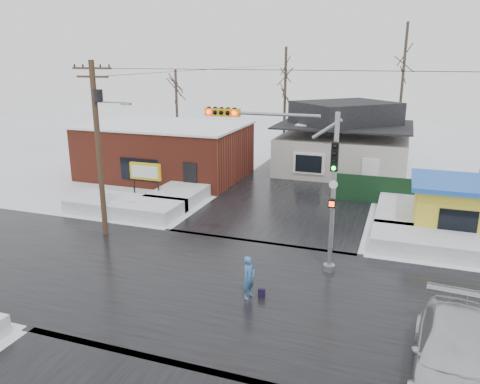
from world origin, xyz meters
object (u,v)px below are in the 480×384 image
(utility_pole, at_px, (99,140))
(car, at_px, (456,357))
(kiosk, at_px, (455,206))
(pedestrian, at_px, (249,278))
(marquee_sign, at_px, (145,173))
(traffic_signal, at_px, (297,169))

(utility_pole, relative_size, car, 1.52)
(kiosk, bearing_deg, utility_pole, -159.56)
(utility_pole, xyz_separation_m, pedestrian, (9.34, -3.97, -4.25))
(kiosk, relative_size, car, 0.78)
(kiosk, bearing_deg, pedestrian, -127.69)
(marquee_sign, bearing_deg, utility_pole, -79.87)
(traffic_signal, bearing_deg, car, -45.07)
(utility_pole, height_order, kiosk, utility_pole)
(traffic_signal, relative_size, marquee_sign, 2.75)
(utility_pole, xyz_separation_m, marquee_sign, (-1.07, 5.99, -3.19))
(utility_pole, relative_size, pedestrian, 5.22)
(traffic_signal, distance_m, utility_pole, 10.39)
(marquee_sign, relative_size, pedestrian, 1.48)
(marquee_sign, xyz_separation_m, car, (17.61, -12.71, -1.06))
(pedestrian, bearing_deg, utility_pole, 84.26)
(pedestrian, height_order, car, pedestrian)
(utility_pole, xyz_separation_m, kiosk, (17.43, 6.49, -3.65))
(traffic_signal, relative_size, kiosk, 1.52)
(traffic_signal, distance_m, car, 9.48)
(traffic_signal, xyz_separation_m, pedestrian, (-1.02, -3.44, -3.68))
(marquee_sign, bearing_deg, kiosk, 1.55)
(utility_pole, bearing_deg, car, -22.12)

